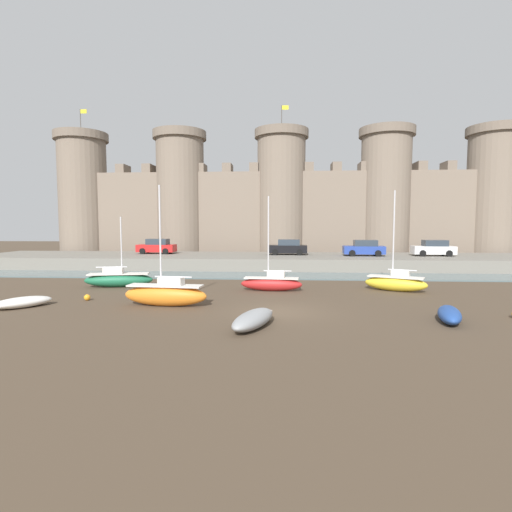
{
  "coord_description": "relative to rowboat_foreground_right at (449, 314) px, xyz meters",
  "views": [
    {
      "loc": [
        0.17,
        -20.29,
        4.52
      ],
      "look_at": [
        -1.48,
        4.66,
        2.5
      ],
      "focal_mm": 28.0,
      "sensor_mm": 36.0,
      "label": 1
    }
  ],
  "objects": [
    {
      "name": "sailboat_midflat_right",
      "position": [
        -8.41,
        8.06,
        0.21
      ],
      "size": [
        4.21,
        1.32,
        6.36
      ],
      "color": "red",
      "rests_on": "ground"
    },
    {
      "name": "sailboat_midflat_left",
      "position": [
        -19.43,
        9.03,
        0.22
      ],
      "size": [
        4.92,
        2.18,
        5.02
      ],
      "color": "#1E6B47",
      "rests_on": "ground"
    },
    {
      "name": "sailboat_foreground_left",
      "position": [
        -0.06,
        8.52,
        0.25
      ],
      "size": [
        4.17,
        2.79,
        6.75
      ],
      "color": "yellow",
      "rests_on": "ground"
    },
    {
      "name": "rowboat_foreground_centre",
      "position": [
        -21.72,
        1.76,
        -0.06
      ],
      "size": [
        2.81,
        3.04,
        0.58
      ],
      "color": "silver",
      "rests_on": "ground"
    },
    {
      "name": "sailboat_near_channel_left",
      "position": [
        -14.1,
        2.68,
        0.32
      ],
      "size": [
        4.77,
        1.56,
        6.62
      ],
      "color": "orange",
      "rests_on": "ground"
    },
    {
      "name": "car_quay_west",
      "position": [
        7.67,
        22.94,
        1.68
      ],
      "size": [
        4.15,
        1.97,
        1.62
      ],
      "color": "silver",
      "rests_on": "quay_road"
    },
    {
      "name": "quay_road",
      "position": [
        -7.87,
        22.8,
        0.27
      ],
      "size": [
        63.29,
        10.0,
        1.26
      ],
      "primitive_type": "cube",
      "color": "slate",
      "rests_on": "ground"
    },
    {
      "name": "rowboat_foreground_right",
      "position": [
        0.0,
        0.0,
        0.0
      ],
      "size": [
        1.77,
        3.12,
        0.7
      ],
      "color": "#234793",
      "rests_on": "ground"
    },
    {
      "name": "castle",
      "position": [
        -7.87,
        31.88,
        6.88
      ],
      "size": [
        57.96,
        6.67,
        19.11
      ],
      "color": "#7A6B5B",
      "rests_on": "ground"
    },
    {
      "name": "rowboat_near_channel_right",
      "position": [
        -8.95,
        -1.57,
        0.02
      ],
      "size": [
        2.27,
        3.8,
        0.73
      ],
      "color": "gray",
      "rests_on": "ground"
    },
    {
      "name": "car_quay_east",
      "position": [
        0.64,
        22.61,
        1.68
      ],
      "size": [
        4.15,
        1.97,
        1.62
      ],
      "color": "#263F99",
      "rests_on": "quay_road"
    },
    {
      "name": "car_quay_centre_east",
      "position": [
        -7.11,
        23.66,
        1.68
      ],
      "size": [
        4.15,
        1.97,
        1.62
      ],
      "color": "black",
      "rests_on": "quay_road"
    },
    {
      "name": "ground_plane",
      "position": [
        -7.87,
        1.65,
        -0.36
      ],
      "size": [
        160.0,
        160.0,
        0.0
      ],
      "primitive_type": "plane",
      "color": "#4C3D2D"
    },
    {
      "name": "mooring_buoy_off_centre",
      "position": [
        -19.2,
        3.93,
        -0.18
      ],
      "size": [
        0.36,
        0.36,
        0.36
      ],
      "primitive_type": "sphere",
      "color": "orange",
      "rests_on": "ground"
    },
    {
      "name": "water_channel",
      "position": [
        -7.87,
        15.55,
        -0.31
      ],
      "size": [
        80.0,
        4.5,
        0.1
      ],
      "primitive_type": "cube",
      "color": "slate",
      "rests_on": "ground"
    },
    {
      "name": "car_quay_centre_west",
      "position": [
        -21.43,
        24.18,
        1.68
      ],
      "size": [
        4.15,
        1.97,
        1.62
      ],
      "color": "red",
      "rests_on": "quay_road"
    }
  ]
}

